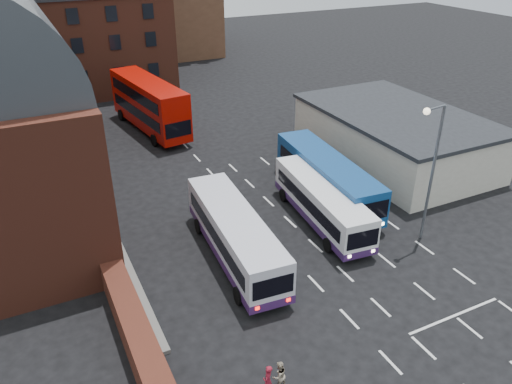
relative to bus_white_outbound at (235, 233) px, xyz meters
name	(u,v)px	position (x,y,z in m)	size (l,w,h in m)	color
ground	(340,309)	(3.04, -6.64, -1.79)	(180.00, 180.00, 0.00)	black
forecourt_wall	(136,334)	(-7.16, -4.64, -0.89)	(1.20, 10.00, 1.80)	#602B1E
cream_building	(394,136)	(18.04, 7.36, 0.37)	(10.40, 16.40, 4.25)	beige
brick_terrace	(72,46)	(-2.96, 39.36, 3.71)	(22.00, 10.00, 11.00)	brown
castle_keep	(132,12)	(9.04, 59.36, 4.21)	(22.00, 22.00, 12.00)	brown
bus_white_outbound	(235,233)	(0.00, 0.00, 0.00)	(3.41, 11.26, 3.03)	silver
bus_white_inbound	(322,201)	(6.86, 1.24, -0.14)	(3.35, 10.42, 2.79)	white
bus_blue	(327,175)	(9.04, 3.96, 0.08)	(3.63, 11.79, 3.17)	navy
bus_red_double	(149,104)	(1.39, 23.26, 0.84)	(4.48, 12.62, 4.94)	#A90B02
street_lamp	(431,162)	(11.33, -3.27, 3.64)	(1.82, 0.51, 9.00)	slate
pedestrian_red	(268,381)	(-2.84, -9.69, -0.99)	(0.58, 0.38, 1.59)	maroon
pedestrian_beige	(279,375)	(-2.24, -9.59, -1.07)	(0.70, 0.54, 1.44)	#9F917B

